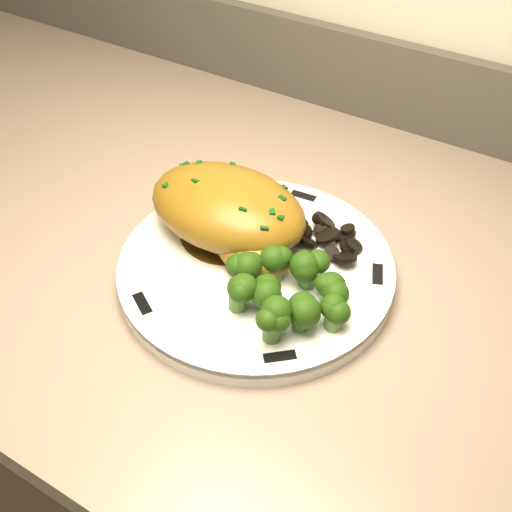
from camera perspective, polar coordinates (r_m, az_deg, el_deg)
The scene contains 11 objects.
counter at distance 1.24m, azimuth -14.55°, elevation -8.33°, with size 2.08×0.69×1.02m.
plate at distance 0.69m, azimuth -0.00°, elevation -1.21°, with size 0.29×0.29×0.02m, color white.
rim_accent_0 at distance 0.68m, azimuth 10.75°, elevation -1.61°, with size 0.03×0.01×0.00m, color black.
rim_accent_1 at distance 0.77m, azimuth 4.23°, elevation 5.33°, with size 0.03×0.01×0.00m, color black.
rim_accent_2 at distance 0.76m, azimuth -7.01°, elevation 4.12°, with size 0.03×0.01×0.00m, color black.
rim_accent_3 at distance 0.65m, azimuth -10.08°, elevation -4.19°, with size 0.03×0.01×0.00m, color black.
rim_accent_4 at distance 0.60m, azimuth 2.12°, elevation -8.95°, with size 0.03×0.01×0.00m, color black.
gravy_pool at distance 0.72m, azimuth -2.47°, elevation 2.11°, with size 0.11×0.11×0.00m, color #39240A.
chicken_breast at distance 0.69m, azimuth -2.28°, elevation 3.88°, with size 0.19×0.13×0.07m.
mushroom_pile at distance 0.70m, azimuth 4.90°, elevation 1.11°, with size 0.10×0.08×0.03m.
broccoli_florets at distance 0.62m, azimuth 2.63°, elevation -3.07°, with size 0.13×0.11×0.04m.
Camera 1 is at (0.69, 1.20, 1.39)m, focal length 45.00 mm.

